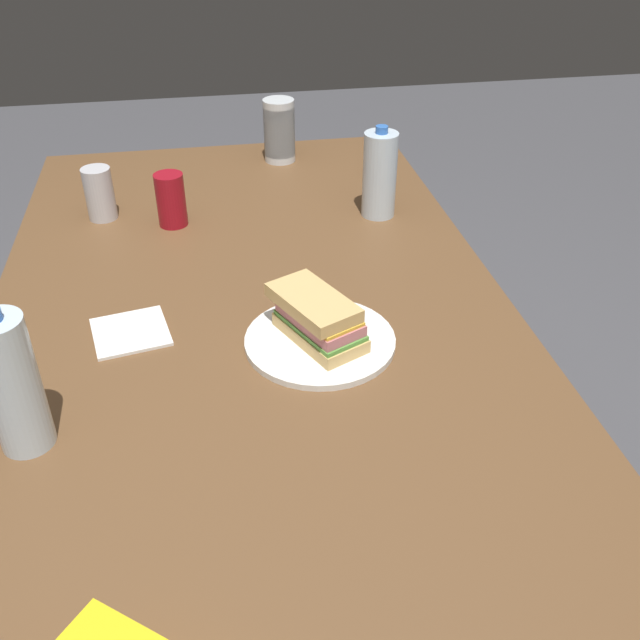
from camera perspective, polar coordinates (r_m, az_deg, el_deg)
The scene contains 10 objects.
ground_plane at distance 1.87m, azimuth -3.94°, elevation -20.04°, with size 8.00×8.00×0.00m, color #4C4C51.
dining_table at distance 1.37m, azimuth -5.05°, elevation -2.99°, with size 1.84×0.99×0.77m.
paper_plate at distance 1.26m, azimuth 0.00°, elevation -1.66°, with size 0.27×0.27×0.01m, color white.
sandwich at distance 1.23m, azimuth -0.17°, elevation 0.16°, with size 0.20×0.17×0.08m.
soda_can_red at distance 1.67m, azimuth -11.81°, elevation 9.37°, with size 0.07×0.07×0.12m, color maroon.
water_bottle_tall at distance 1.67m, azimuth 4.78°, elevation 11.49°, with size 0.08×0.08×0.21m.
plastic_cup_stack at distance 2.00m, azimuth -3.27°, elevation 14.86°, with size 0.08×0.08×0.17m.
water_bottle_spare at distance 1.09m, azimuth -23.36°, elevation -4.72°, with size 0.08×0.08×0.23m.
soda_can_silver at distance 1.74m, azimuth -17.19°, elevation 9.61°, with size 0.07×0.07×0.12m, color silver.
paper_napkin at distance 1.32m, azimuth -14.88°, elevation -1.01°, with size 0.13×0.13×0.01m, color white.
Camera 1 is at (-1.09, 0.07, 1.51)m, focal length 40.10 mm.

